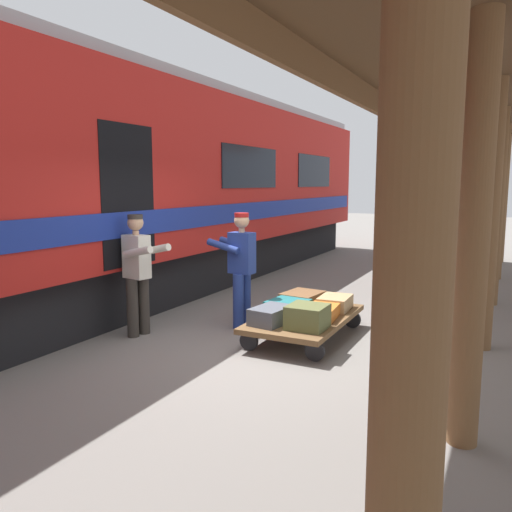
# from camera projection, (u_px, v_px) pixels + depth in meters

# --- Properties ---
(ground_plane) EXTENTS (60.00, 60.00, 0.00)m
(ground_plane) POSITION_uv_depth(u_px,v_px,m) (263.00, 351.00, 6.52)
(ground_plane) COLOR slate
(platform_canopy) EXTENTS (3.20, 19.86, 3.56)m
(platform_canopy) POSITION_uv_depth(u_px,v_px,m) (487.00, 68.00, 4.98)
(platform_canopy) COLOR brown
(platform_canopy) RESTS_ON ground_plane
(train_car) EXTENTS (3.03, 21.56, 4.00)m
(train_car) POSITION_uv_depth(u_px,v_px,m) (52.00, 188.00, 7.84)
(train_car) COLOR #B21E19
(train_car) RESTS_ON ground_plane
(luggage_cart) EXTENTS (1.14, 2.01, 0.32)m
(luggage_cart) POSITION_uv_depth(u_px,v_px,m) (305.00, 319.00, 7.01)
(luggage_cart) COLOR brown
(luggage_cart) RESTS_ON ground_plane
(suitcase_olive_duffel) EXTENTS (0.47, 0.47, 0.30)m
(suitcase_olive_duffel) POSITION_uv_depth(u_px,v_px,m) (307.00, 317.00, 6.38)
(suitcase_olive_duffel) COLOR brown
(suitcase_olive_duffel) RESTS_ON luggage_cart
(suitcase_teal_softside) EXTENTS (0.55, 0.58, 0.19)m
(suitcase_teal_softside) POSITION_uv_depth(u_px,v_px,m) (288.00, 307.00, 7.10)
(suitcase_teal_softside) COLOR #1E666B
(suitcase_teal_softside) RESTS_ON luggage_cart
(suitcase_slate_roller) EXTENTS (0.46, 0.62, 0.22)m
(suitcase_slate_roller) POSITION_uv_depth(u_px,v_px,m) (271.00, 315.00, 6.61)
(suitcase_slate_roller) COLOR #4C515B
(suitcase_slate_roller) RESTS_ON luggage_cart
(suitcase_brown_leather) EXTENTS (0.56, 0.66, 0.20)m
(suitcase_brown_leather) POSITION_uv_depth(u_px,v_px,m) (303.00, 299.00, 7.59)
(suitcase_brown_leather) COLOR brown
(suitcase_brown_leather) RESTS_ON luggage_cart
(suitcase_tan_vintage) EXTENTS (0.44, 0.57, 0.19)m
(suitcase_tan_vintage) POSITION_uv_depth(u_px,v_px,m) (335.00, 303.00, 7.37)
(suitcase_tan_vintage) COLOR tan
(suitcase_tan_vintage) RESTS_ON luggage_cart
(suitcase_orange_carryall) EXTENTS (0.43, 0.61, 0.17)m
(suitcase_orange_carryall) POSITION_uv_depth(u_px,v_px,m) (322.00, 312.00, 6.88)
(suitcase_orange_carryall) COLOR #CC6B23
(suitcase_orange_carryall) RESTS_ON luggage_cart
(porter_in_overalls) EXTENTS (0.68, 0.45, 1.70)m
(porter_in_overalls) POSITION_uv_depth(u_px,v_px,m) (241.00, 266.00, 7.46)
(porter_in_overalls) COLOR navy
(porter_in_overalls) RESTS_ON ground_plane
(porter_by_door) EXTENTS (0.71, 0.51, 1.70)m
(porter_by_door) POSITION_uv_depth(u_px,v_px,m) (138.00, 271.00, 7.06)
(porter_by_door) COLOR #332D28
(porter_by_door) RESTS_ON ground_plane
(baggage_tug) EXTENTS (1.27, 1.81, 1.30)m
(baggage_tug) POSITION_uv_depth(u_px,v_px,m) (427.00, 235.00, 14.92)
(baggage_tug) COLOR black
(baggage_tug) RESTS_ON ground_plane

